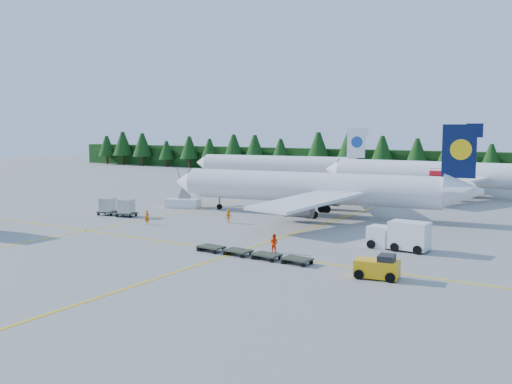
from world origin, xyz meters
The scene contains 16 objects.
ground centered at (0.00, 0.00, 0.00)m, with size 320.00×320.00×0.00m, color gray.
taxi_stripe_a centered at (-14.00, 20.00, 0.01)m, with size 0.25×120.00×0.01m, color yellow.
taxi_stripe_b centered at (6.00, 20.00, 0.01)m, with size 0.25×120.00×0.01m, color yellow.
taxi_stripe_cross centered at (0.00, -6.00, 0.01)m, with size 80.00×0.25×0.01m, color yellow.
treeline_hedge centered at (0.00, 82.00, 3.00)m, with size 220.00×4.00×6.00m, color black.
airliner_navy centered at (0.52, 16.86, 3.46)m, with size 39.46×32.27×11.51m.
airliner_red centered at (9.30, 47.05, 3.56)m, with size 40.72×33.52×11.84m.
airliner_far_left centered at (-27.79, 56.28, 3.49)m, with size 38.13×8.44×11.12m.
airstairs centered at (-16.90, 14.26, 0.90)m, with size 5.25×7.01×4.15m.
service_truck centered at (17.87, 2.51, 1.32)m, with size 5.63×2.30×2.67m.
baggage_tug centered at (19.83, -8.16, 0.84)m, with size 3.40×2.15×1.71m.
dolly_train centered at (8.27, -7.34, 0.44)m, with size 11.27×1.78×0.14m.
uld_pair centered at (-18.87, 3.36, 1.22)m, with size 5.77×2.66×1.81m.
crew_a centered at (-11.21, 0.60, 0.81)m, with size 0.59×0.39×1.61m, color #E45504.
crew_b centered at (8.83, -4.59, 0.85)m, with size 0.82×0.64×1.69m, color #FF3605.
crew_c centered at (-3.74, 6.39, 0.78)m, with size 0.64×0.43×1.55m, color #E25D04.
Camera 1 is at (34.05, -47.86, 11.03)m, focal length 40.00 mm.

